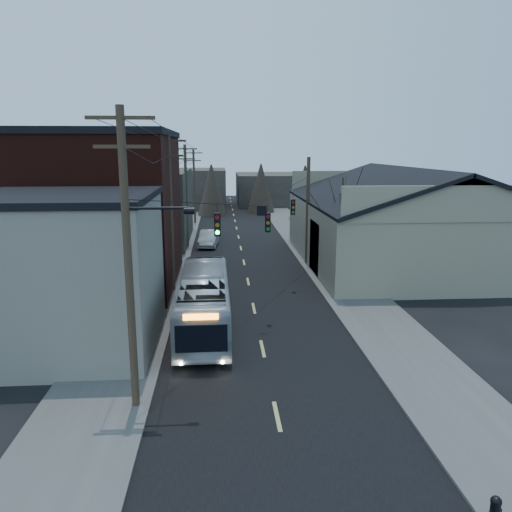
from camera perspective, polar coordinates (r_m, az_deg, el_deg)
The scene contains 15 objects.
ground at distance 16.57m, azimuth 3.26°, elevation -21.30°, with size 160.00×160.00×0.00m, color black.
road_surface at distance 44.68m, azimuth -1.64°, elevation 0.40°, with size 9.00×110.00×0.02m, color black.
sidewalk_left at distance 44.87m, azimuth -9.96°, elevation 0.34°, with size 4.00×110.00×0.12m, color #474744.
sidewalk_right at distance 45.41m, azimuth 6.59°, elevation 0.58°, with size 4.00×110.00×0.12m, color #474744.
building_clapboard at distance 24.45m, azimuth -20.97°, elevation -1.97°, with size 8.00×8.00×7.00m, color #6C665A.
building_brick at distance 34.91m, azimuth -17.62°, elevation 4.82°, with size 10.00×12.00×10.00m, color black.
building_left_far at distance 50.59m, azimuth -12.83°, elevation 5.50°, with size 9.00×14.00×7.00m, color #302C26.
warehouse at distance 41.95m, azimuth 16.71°, elevation 2.85°, with size 16.16×20.60×7.73m.
building_far_left at distance 79.04m, azimuth -7.17°, elevation 7.65°, with size 10.00×12.00×6.00m, color #302C26.
building_far_right at distance 84.43m, azimuth 1.94°, elevation 7.68°, with size 12.00×14.00×5.00m, color #302C26.
bare_tree at distance 35.16m, azimuth 9.72°, elevation 2.96°, with size 0.40×0.40×7.20m, color black.
utility_lines at distance 38.09m, azimuth -6.00°, elevation 5.82°, with size 11.24×45.28×10.50m.
bus at distance 25.74m, azimuth -5.97°, elevation -5.18°, with size 2.49×10.63×2.96m, color #A9B0B5.
parked_car at distance 47.59m, azimuth -5.42°, elevation 2.01°, with size 1.61×4.63×1.53m, color #9C9FA3.
fire_hydrant at distance 14.80m, azimuth 25.67°, elevation -24.68°, with size 0.39×0.27×0.79m.
Camera 1 is at (-1.86, -13.70, 9.14)m, focal length 35.00 mm.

